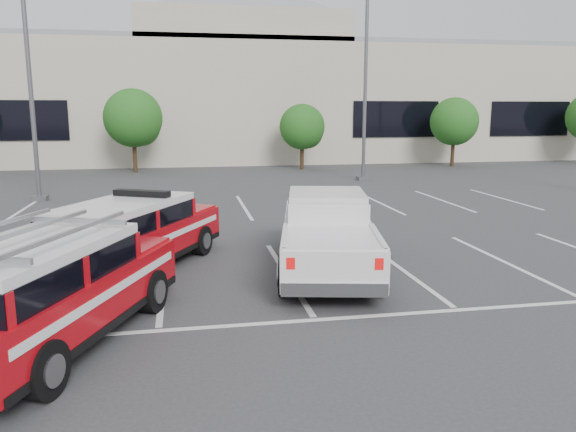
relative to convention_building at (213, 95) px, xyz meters
name	(u,v)px	position (x,y,z in m)	size (l,w,h in m)	color
ground	(286,274)	(-0.18, -31.86, -4.72)	(120.00, 120.00, 0.00)	#343436
stall_markings	(260,232)	(-0.18, -27.36, -4.71)	(23.00, 15.00, 0.01)	silver
convention_building	(213,95)	(0.00, 0.00, 0.00)	(60.00, 16.99, 13.20)	beige
tree_mid_left	(135,120)	(-5.09, -9.82, -1.68)	(3.37, 3.37, 4.85)	#3F2B19
tree_mid_right	(303,128)	(4.91, -9.82, -2.22)	(2.77, 2.77, 3.99)	#3F2B19
tree_right	(455,123)	(14.91, -9.82, -1.95)	(3.07, 3.07, 4.42)	#3F2B19
light_pole_left	(29,69)	(-8.18, -19.86, 0.47)	(0.90, 0.60, 10.24)	#59595E
light_pole_mid	(365,79)	(6.82, -15.86, 0.47)	(0.90, 0.60, 10.24)	#59595E
fire_chief_suv	(134,239)	(-3.55, -30.91, -3.98)	(4.03, 5.41, 1.81)	#A70810
white_pickup	(327,240)	(0.82, -31.63, -4.02)	(3.10, 6.00, 1.76)	silver
ladder_suv	(49,298)	(-4.49, -35.01, -3.93)	(3.68, 5.37, 1.97)	#A70810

